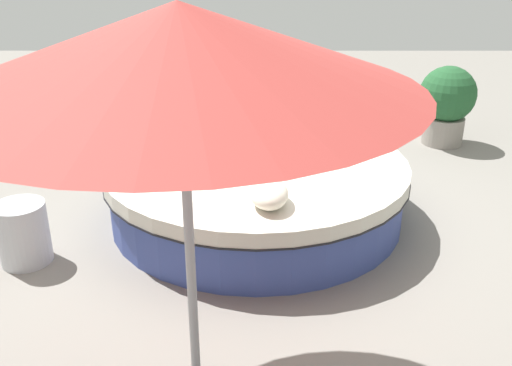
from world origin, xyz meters
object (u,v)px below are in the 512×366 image
Objects in this scene: patio_chair at (50,117)px; round_bed at (256,188)px; throw_pillow_1 at (269,193)px; planter at (446,102)px; throw_pillow_0 at (174,132)px; side_table at (23,233)px; patio_umbrella at (179,51)px.

round_bed is at bearing -71.57° from patio_chair.
planter is (-2.91, 2.23, -0.11)m from throw_pillow_1.
patio_chair is at bearing -118.48° from throw_pillow_0.
round_bed is at bearing 113.70° from side_table.
patio_chair is at bearing -132.62° from throw_pillow_1.
patio_chair is (-2.20, -2.39, -0.09)m from throw_pillow_1.
throw_pillow_1 is at bearing 32.89° from throw_pillow_0.
side_table is (-0.09, -1.96, -0.39)m from throw_pillow_1.
patio_umbrella is (2.37, -0.33, 1.72)m from round_bed.
throw_pillow_0 is at bearing -170.63° from patio_umbrella.
patio_chair reaches higher than planter.
patio_umbrella reaches higher than planter.
planter is 1.92× the size of side_table.
patio_umbrella is at bearing -16.36° from throw_pillow_1.
planter is at bearing 123.89° from side_table.
planter is at bearing 148.65° from patio_umbrella.
round_bed is 6.11× the size of throw_pillow_1.
round_bed is 0.99m from throw_pillow_1.
throw_pillow_0 reaches higher than throw_pillow_1.
throw_pillow_0 is 0.21× the size of patio_umbrella.
round_bed reaches higher than side_table.
throw_pillow_0 is at bearing -70.78° from patio_chair.
side_table is at bearing -39.35° from throw_pillow_0.
round_bed is at bearing -173.99° from throw_pillow_1.
patio_umbrella is 2.80m from side_table.
patio_umbrella is at bearing -7.98° from round_bed.
patio_umbrella is (3.66, 1.96, 1.44)m from patio_chair.
throw_pillow_0 reaches higher than side_table.
throw_pillow_1 is (1.39, 0.90, -0.01)m from throw_pillow_0.
throw_pillow_0 is 3.18m from patio_umbrella.
side_table is (1.30, -1.06, -0.41)m from throw_pillow_0.
patio_umbrella is at bearing -104.11° from patio_chair.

